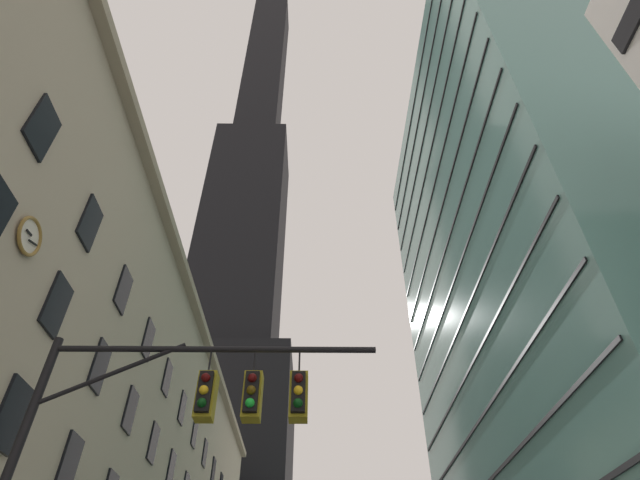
{
  "coord_description": "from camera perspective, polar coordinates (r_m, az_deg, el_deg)",
  "views": [
    {
      "loc": [
        -1.16,
        -7.99,
        1.92
      ],
      "look_at": [
        -0.87,
        25.13,
        30.47
      ],
      "focal_mm": 28.2,
      "sensor_mm": 36.0,
      "label": 1
    }
  ],
  "objects": [
    {
      "name": "station_building",
      "position": [
        41.34,
        -28.34,
        -21.89
      ],
      "size": [
        16.78,
        67.62,
        24.63
      ],
      "color": "#B2A88E",
      "rests_on": "ground"
    },
    {
      "name": "dark_skyscraper",
      "position": [
        110.43,
        -9.46,
        -5.43
      ],
      "size": [
        25.91,
        25.91,
        218.68
      ],
      "color": "black",
      "rests_on": "ground"
    },
    {
      "name": "glass_office_midrise",
      "position": [
        50.14,
        23.5,
        -3.38
      ],
      "size": [
        16.36,
        39.01,
        59.31
      ],
      "color": "slate",
      "rests_on": "ground"
    },
    {
      "name": "traffic_signal_mast",
      "position": [
        11.45,
        -15.55,
        -19.85
      ],
      "size": [
        7.51,
        0.63,
        7.63
      ],
      "color": "black",
      "rests_on": "sidewalk_left"
    }
  ]
}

